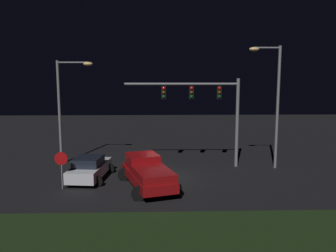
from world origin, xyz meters
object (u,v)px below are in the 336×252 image
street_lamp_left (66,99)px  street_lamp_right (272,93)px  car_sedan (90,168)px  stop_sign (61,163)px  pickup_truck (147,171)px  traffic_signal_gantry (204,101)px

street_lamp_left → street_lamp_right: street_lamp_right is taller
car_sedan → stop_sign: 2.47m
stop_sign → street_lamp_right: bearing=17.8°
pickup_truck → traffic_signal_gantry: 7.34m
traffic_signal_gantry → street_lamp_right: size_ratio=0.95×
car_sedan → stop_sign: stop_sign is taller
traffic_signal_gantry → stop_sign: traffic_signal_gantry is taller
traffic_signal_gantry → stop_sign: (-9.02, -4.96, -3.34)m
street_lamp_right → car_sedan: bearing=-169.0°
pickup_truck → street_lamp_right: bearing=-81.8°
traffic_signal_gantry → car_sedan: bearing=-159.1°
car_sedan → street_lamp_left: size_ratio=0.58×
traffic_signal_gantry → street_lamp_right: 4.84m
traffic_signal_gantry → stop_sign: 10.82m
car_sedan → street_lamp_right: size_ratio=0.52×
car_sedan → stop_sign: bearing=154.5°
street_lamp_right → pickup_truck: bearing=-154.6°
street_lamp_right → street_lamp_left: bearing=173.4°
car_sedan → traffic_signal_gantry: 9.33m
car_sedan → traffic_signal_gantry: traffic_signal_gantry is taller
pickup_truck → traffic_signal_gantry: size_ratio=0.69×
traffic_signal_gantry → street_lamp_right: (4.78, -0.53, 0.53)m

